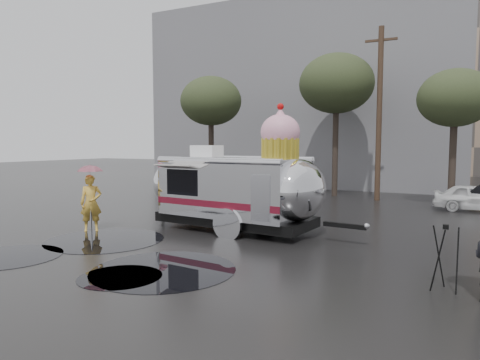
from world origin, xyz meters
The scene contains 12 objects.
ground centered at (0.00, 0.00, 0.00)m, with size 120.00×120.00×0.00m, color black.
puddles centered at (-2.43, -0.87, 0.00)m, with size 7.42×5.75×0.01m.
grey_building centered at (-4.00, 24.00, 6.50)m, with size 22.00×12.00×13.00m, color slate.
utility_pole centered at (2.50, 14.00, 4.62)m, with size 1.60×0.28×9.00m.
tree_left centered at (-7.00, 13.00, 5.48)m, with size 3.64×3.64×6.95m.
tree_mid centered at (0.00, 15.00, 6.34)m, with size 4.20×4.20×8.03m.
tree_right centered at (6.00, 13.00, 5.06)m, with size 3.36×3.36×6.42m.
barricade_row centered at (-5.55, 9.96, 0.52)m, with size 4.30×0.80×1.00m.
airstream_trailer centered at (-0.70, 3.70, 1.52)m, with size 8.03×3.33×4.34m.
person_left centered at (-5.10, 1.38, 0.96)m, with size 0.69×0.46×1.93m, color gold.
umbrella_pink centered at (-5.10, 1.38, 1.92)m, with size 1.08×1.08×2.29m.
tripod centered at (5.77, -0.01, 0.78)m, with size 0.51×0.57×1.36m.
Camera 1 is at (5.72, -9.39, 2.96)m, focal length 32.00 mm.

